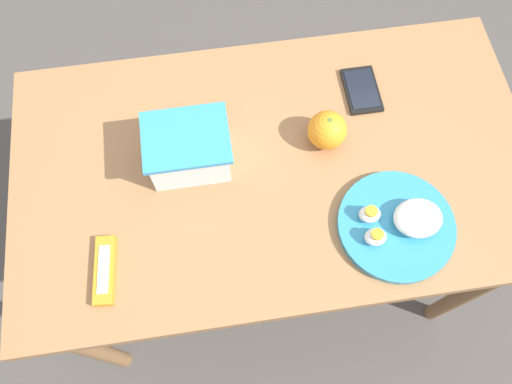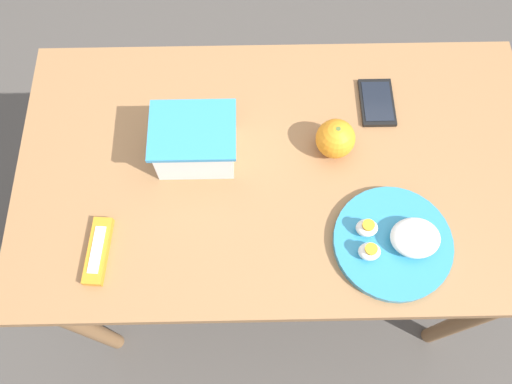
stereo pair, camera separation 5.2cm
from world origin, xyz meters
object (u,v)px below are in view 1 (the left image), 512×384
Objects in this scene: rice_plate at (400,224)px; cell_phone at (362,90)px; food_container at (189,150)px; orange_fruit at (327,130)px; candy_bar at (105,270)px.

cell_phone is (0.00, 0.34, -0.01)m from rice_plate.
food_container is 0.30m from orange_fruit.
rice_plate is 0.60m from candy_bar.
candy_bar is (-0.60, -0.01, -0.01)m from rice_plate.
orange_fruit is 0.55m from candy_bar.
candy_bar is at bearing -150.33° from cell_phone.
rice_plate is 1.71× the size of candy_bar.
food_container is 1.42× the size of cell_phone.
rice_plate is at bearing -27.86° from food_container.
orange_fruit is 0.16m from cell_phone.
candy_bar is at bearing -131.13° from food_container.
candy_bar is 1.14× the size of cell_phone.
orange_fruit is at bearing 115.76° from rice_plate.
rice_plate is at bearing -90.43° from cell_phone.
candy_bar is (-0.49, -0.23, -0.03)m from orange_fruit.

